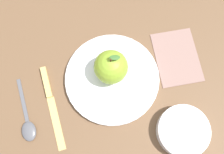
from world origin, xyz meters
TOP-DOWN VIEW (x-y plane):
  - ground_plane at (0.00, 0.00)m, footprint 2.40×2.40m
  - dinner_plate at (0.02, 0.00)m, footprint 0.24×0.24m
  - apple at (0.03, 0.01)m, footprint 0.08×0.08m
  - side_bowl at (0.10, -0.20)m, footprint 0.12×0.12m
  - knife at (-0.14, 0.03)m, footprint 0.07×0.21m
  - spoon at (-0.21, 0.00)m, footprint 0.06×0.16m
  - linen_napkin at (0.20, -0.03)m, footprint 0.15×0.18m

SIDE VIEW (x-z plane):
  - ground_plane at x=0.00m, z-range 0.00..0.00m
  - linen_napkin at x=0.20m, z-range 0.00..0.00m
  - knife at x=-0.14m, z-range 0.00..0.01m
  - spoon at x=-0.21m, z-range 0.00..0.01m
  - dinner_plate at x=0.02m, z-range 0.00..0.02m
  - side_bowl at x=0.10m, z-range 0.00..0.04m
  - apple at x=0.03m, z-range 0.01..0.10m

